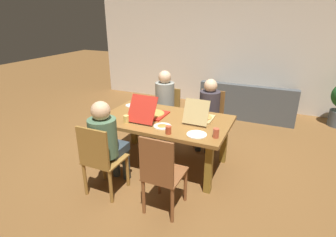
{
  "coord_description": "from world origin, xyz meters",
  "views": [
    {
      "loc": [
        1.5,
        -3.26,
        2.16
      ],
      "look_at": [
        0.0,
        0.1,
        0.7
      ],
      "focal_mm": 28.82,
      "sensor_mm": 36.0,
      "label": 1
    }
  ],
  "objects_px": {
    "person_2": "(164,100)",
    "pizza_box_0": "(151,113)",
    "pizza_box_1": "(200,117)",
    "plate_1": "(132,105)",
    "drinking_glass_1": "(168,130)",
    "person_0": "(209,108)",
    "person_1": "(106,139)",
    "chair_2": "(167,110)",
    "plate_0": "(197,134)",
    "drinking_glass_2": "(216,133)",
    "plate_2": "(162,126)",
    "drinking_glass_0": "(126,119)",
    "chair_1": "(100,159)",
    "couch": "(248,104)",
    "chair_3": "(161,173)",
    "dining_table": "(165,125)",
    "chair_0": "(210,115)"
  },
  "relations": [
    {
      "from": "person_2",
      "to": "drinking_glass_2",
      "type": "bearing_deg",
      "value": -42.84
    },
    {
      "from": "person_1",
      "to": "drinking_glass_2",
      "type": "bearing_deg",
      "value": 23.57
    },
    {
      "from": "chair_1",
      "to": "person_1",
      "type": "height_order",
      "value": "person_1"
    },
    {
      "from": "plate_1",
      "to": "person_2",
      "type": "bearing_deg",
      "value": 57.96
    },
    {
      "from": "person_1",
      "to": "person_2",
      "type": "distance_m",
      "value": 1.68
    },
    {
      "from": "chair_1",
      "to": "chair_3",
      "type": "relative_size",
      "value": 0.97
    },
    {
      "from": "dining_table",
      "to": "person_0",
      "type": "height_order",
      "value": "person_0"
    },
    {
      "from": "plate_1",
      "to": "plate_0",
      "type": "bearing_deg",
      "value": -25.67
    },
    {
      "from": "plate_1",
      "to": "couch",
      "type": "relative_size",
      "value": 0.1
    },
    {
      "from": "plate_2",
      "to": "drinking_glass_2",
      "type": "xyz_separation_m",
      "value": [
        0.74,
        -0.04,
        0.05
      ]
    },
    {
      "from": "person_1",
      "to": "chair_3",
      "type": "bearing_deg",
      "value": -10.26
    },
    {
      "from": "chair_2",
      "to": "drinking_glass_0",
      "type": "xyz_separation_m",
      "value": [
        -0.02,
        -1.32,
        0.3
      ]
    },
    {
      "from": "person_1",
      "to": "drinking_glass_1",
      "type": "height_order",
      "value": "person_1"
    },
    {
      "from": "plate_1",
      "to": "drinking_glass_1",
      "type": "height_order",
      "value": "drinking_glass_1"
    },
    {
      "from": "drinking_glass_1",
      "to": "person_1",
      "type": "bearing_deg",
      "value": -148.71
    },
    {
      "from": "pizza_box_0",
      "to": "person_1",
      "type": "bearing_deg",
      "value": -101.73
    },
    {
      "from": "couch",
      "to": "drinking_glass_2",
      "type": "bearing_deg",
      "value": -89.75
    },
    {
      "from": "chair_3",
      "to": "pizza_box_0",
      "type": "xyz_separation_m",
      "value": [
        -0.64,
        0.99,
        0.26
      ]
    },
    {
      "from": "plate_1",
      "to": "drinking_glass_1",
      "type": "xyz_separation_m",
      "value": [
        0.99,
        -0.75,
        0.05
      ]
    },
    {
      "from": "chair_1",
      "to": "drinking_glass_1",
      "type": "distance_m",
      "value": 0.9
    },
    {
      "from": "person_0",
      "to": "pizza_box_1",
      "type": "distance_m",
      "value": 0.66
    },
    {
      "from": "chair_2",
      "to": "drinking_glass_1",
      "type": "xyz_separation_m",
      "value": [
        0.66,
        -1.41,
        0.3
      ]
    },
    {
      "from": "person_2",
      "to": "pizza_box_0",
      "type": "bearing_deg",
      "value": -78.12
    },
    {
      "from": "plate_2",
      "to": "drinking_glass_0",
      "type": "xyz_separation_m",
      "value": [
        -0.51,
        -0.08,
        0.04
      ]
    },
    {
      "from": "plate_0",
      "to": "drinking_glass_2",
      "type": "height_order",
      "value": "drinking_glass_2"
    },
    {
      "from": "chair_0",
      "to": "drinking_glass_1",
      "type": "height_order",
      "value": "chair_0"
    },
    {
      "from": "pizza_box_1",
      "to": "plate_0",
      "type": "height_order",
      "value": "pizza_box_1"
    },
    {
      "from": "drinking_glass_2",
      "to": "chair_3",
      "type": "bearing_deg",
      "value": -121.15
    },
    {
      "from": "pizza_box_0",
      "to": "drinking_glass_0",
      "type": "relative_size",
      "value": 5.74
    },
    {
      "from": "person_2",
      "to": "person_0",
      "type": "bearing_deg",
      "value": -0.73
    },
    {
      "from": "person_0",
      "to": "chair_2",
      "type": "height_order",
      "value": "person_0"
    },
    {
      "from": "drinking_glass_0",
      "to": "chair_2",
      "type": "bearing_deg",
      "value": 89.1
    },
    {
      "from": "chair_1",
      "to": "plate_0",
      "type": "bearing_deg",
      "value": 33.63
    },
    {
      "from": "chair_1",
      "to": "couch",
      "type": "relative_size",
      "value": 0.48
    },
    {
      "from": "chair_1",
      "to": "chair_3",
      "type": "bearing_deg",
      "value": 0.09
    },
    {
      "from": "plate_0",
      "to": "drinking_glass_2",
      "type": "bearing_deg",
      "value": 5.85
    },
    {
      "from": "person_1",
      "to": "chair_3",
      "type": "distance_m",
      "value": 0.85
    },
    {
      "from": "person_1",
      "to": "plate_0",
      "type": "relative_size",
      "value": 4.8
    },
    {
      "from": "person_2",
      "to": "chair_3",
      "type": "xyz_separation_m",
      "value": [
        0.82,
        -1.82,
        -0.2
      ]
    },
    {
      "from": "drinking_glass_0",
      "to": "chair_1",
      "type": "bearing_deg",
      "value": -88.17
    },
    {
      "from": "pizza_box_0",
      "to": "pizza_box_1",
      "type": "xyz_separation_m",
      "value": [
        0.7,
        0.17,
        -0.0
      ]
    },
    {
      "from": "couch",
      "to": "chair_3",
      "type": "bearing_deg",
      "value": -96.36
    },
    {
      "from": "dining_table",
      "to": "drinking_glass_2",
      "type": "relative_size",
      "value": 15.35
    },
    {
      "from": "chair_1",
      "to": "couch",
      "type": "distance_m",
      "value": 3.8
    },
    {
      "from": "chair_3",
      "to": "person_1",
      "type": "bearing_deg",
      "value": 169.74
    },
    {
      "from": "person_2",
      "to": "pizza_box_1",
      "type": "relative_size",
      "value": 2.59
    },
    {
      "from": "chair_2",
      "to": "plate_1",
      "type": "distance_m",
      "value": 0.78
    },
    {
      "from": "pizza_box_1",
      "to": "drinking_glass_1",
      "type": "xyz_separation_m",
      "value": [
        -0.22,
        -0.61,
        0.0
      ]
    },
    {
      "from": "plate_0",
      "to": "plate_2",
      "type": "height_order",
      "value": "plate_2"
    },
    {
      "from": "person_1",
      "to": "pizza_box_1",
      "type": "height_order",
      "value": "person_1"
    }
  ]
}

